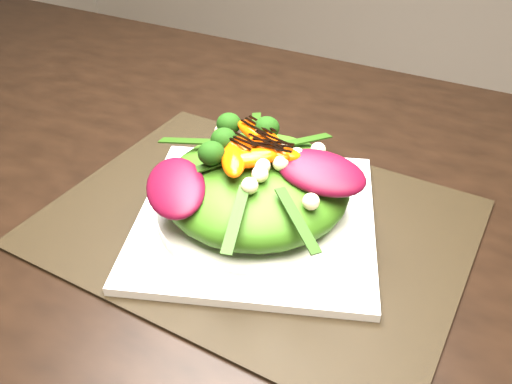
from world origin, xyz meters
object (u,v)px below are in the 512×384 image
at_px(placemat, 256,222).
at_px(salad_bowl, 256,209).
at_px(orange_segment, 267,145).
at_px(dining_table, 171,186).
at_px(lettuce_mound, 256,187).
at_px(plate_base, 256,218).

relative_size(placemat, salad_bowl, 2.09).
distance_m(salad_bowl, orange_segment, 0.08).
xyz_separation_m(dining_table, lettuce_mound, (0.15, -0.04, 0.07)).
relative_size(lettuce_mound, orange_segment, 3.27).
distance_m(placemat, lettuce_mound, 0.05).
distance_m(dining_table, salad_bowl, 0.16).
bearing_deg(plate_base, salad_bowl, 0.00).
bearing_deg(dining_table, salad_bowl, -14.37).
xyz_separation_m(dining_table, placemat, (0.15, -0.04, 0.02)).
height_order(dining_table, orange_segment, dining_table).
relative_size(placemat, plate_base, 1.75).
distance_m(plate_base, orange_segment, 0.09).
height_order(placemat, plate_base, plate_base).
height_order(plate_base, orange_segment, orange_segment).
bearing_deg(placemat, dining_table, 165.63).
bearing_deg(lettuce_mound, salad_bowl, 0.00).
xyz_separation_m(salad_bowl, orange_segment, (0.00, 0.02, 0.07)).
xyz_separation_m(dining_table, plate_base, (0.15, -0.04, 0.03)).
height_order(placemat, orange_segment, orange_segment).
height_order(salad_bowl, orange_segment, orange_segment).
relative_size(dining_table, orange_segment, 25.93).
xyz_separation_m(salad_bowl, lettuce_mound, (-0.00, 0.00, 0.03)).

